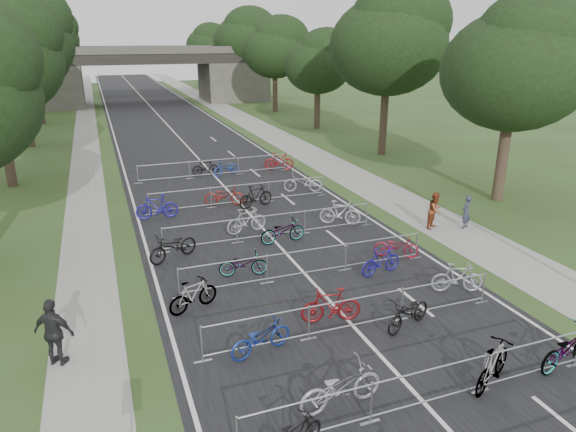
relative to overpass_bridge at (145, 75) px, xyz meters
name	(u,v)px	position (x,y,z in m)	size (l,w,h in m)	color
road	(163,120)	(0.00, -15.00, -3.53)	(11.00, 140.00, 0.01)	black
sidewalk_right	(238,116)	(8.00, -15.00, -3.53)	(3.00, 140.00, 0.01)	gray
sidewalk_left	(86,124)	(-7.50, -15.00, -3.53)	(2.00, 140.00, 0.01)	gray
lane_markings	(163,120)	(0.00, -15.00, -3.53)	(0.12, 140.00, 0.00)	silver
overpass_bridge	(145,75)	(0.00, 0.00, 0.00)	(31.00, 8.00, 7.05)	#46443E
tree_right_0	(518,65)	(13.11, -49.07, 3.39)	(7.17, 7.17, 10.93)	#33261C
tree_right_1	(390,41)	(13.11, -37.07, 4.37)	(8.18, 8.18, 12.47)	#33261C
tree_left_2	(15,38)	(-11.39, -25.07, 4.58)	(8.40, 8.40, 12.81)	#33261C
tree_right_2	(319,63)	(13.11, -25.07, 2.41)	(6.16, 6.16, 9.39)	#33261C
tree_left_3	(33,55)	(-11.39, -13.07, 2.96)	(6.72, 6.72, 10.25)	#33261C
tree_right_3	(276,49)	(13.11, -13.07, 3.39)	(7.17, 7.17, 10.93)	#33261C
tree_left_4	(42,45)	(-11.39, -1.07, 3.77)	(7.56, 7.56, 11.53)	#33261C
tree_right_4	(246,39)	(13.11, -1.07, 4.37)	(8.18, 8.18, 12.47)	#33261C
tree_left_5	(47,37)	(-11.39, 10.93, 4.58)	(8.40, 8.40, 12.81)	#33261C
tree_right_5	(224,52)	(13.11, 10.93, 2.41)	(6.16, 6.16, 9.39)	#33261C
tree_left_6	(54,48)	(-11.39, 22.93, 2.96)	(6.72, 6.72, 10.25)	#33261C
tree_right_6	(207,44)	(13.11, 22.93, 3.39)	(7.17, 7.17, 10.93)	#33261C
barrier_row_1	(429,388)	(0.00, -61.40, -2.99)	(9.70, 0.08, 1.10)	#A8ABB0
barrier_row_2	(357,313)	(0.00, -57.80, -2.99)	(9.70, 0.08, 1.10)	#A8ABB0
barrier_row_3	(307,263)	(0.00, -54.00, -2.99)	(9.70, 0.08, 1.10)	#A8ABB0
barrier_row_4	(272,226)	(0.00, -50.00, -2.99)	(9.70, 0.08, 1.10)	#A8ABB0
barrier_row_5	(240,194)	(0.00, -45.00, -2.99)	(9.70, 0.08, 1.10)	#A8ABB0
barrier_row_6	(214,168)	(0.00, -39.00, -2.99)	(9.70, 0.08, 1.10)	#A8ABB0
bike_5	(341,387)	(-1.93, -60.67, -2.97)	(0.75, 2.14, 1.13)	#95969C
bike_6	(493,365)	(1.95, -61.27, -2.95)	(0.55, 1.94, 1.17)	#A8ABB0
bike_7	(567,348)	(4.30, -61.32, -2.98)	(0.73, 2.10, 1.10)	#A8ABB0
bike_8	(261,337)	(-3.02, -57.96, -3.03)	(0.66, 1.90, 1.00)	navy
bike_9	(331,306)	(-0.53, -57.14, -2.98)	(0.52, 1.86, 1.12)	maroon
bike_10	(409,313)	(1.48, -58.27, -3.03)	(0.66, 1.90, 1.00)	black
bike_11	(457,278)	(4.30, -56.87, -3.00)	(0.50, 1.76, 1.06)	gray
bike_12	(193,295)	(-4.30, -54.97, -3.01)	(0.50, 1.75, 1.05)	#A8ABB0
bike_13	(243,264)	(-2.14, -53.12, -3.07)	(0.61, 1.76, 0.92)	#A8ABB0
bike_14	(381,261)	(2.59, -54.75, -3.01)	(0.49, 1.75, 1.05)	navy
bike_15	(397,246)	(3.95, -53.61, -3.08)	(0.60, 1.72, 0.90)	maroon
bike_16	(173,247)	(-4.30, -50.82, -2.98)	(0.74, 2.13, 1.12)	black
bike_17	(247,221)	(-0.83, -49.02, -2.96)	(0.54, 1.91, 1.15)	#999BA0
bike_18	(282,231)	(0.27, -50.63, -3.01)	(0.69, 1.97, 1.04)	#A8ABB0
bike_19	(340,213)	(3.49, -49.50, -2.96)	(0.54, 1.90, 1.14)	#A5A5AD
bike_20	(157,207)	(-4.30, -45.74, -2.94)	(0.56, 1.98, 1.19)	navy
bike_21	(224,196)	(-0.82, -44.87, -3.00)	(0.70, 2.02, 1.06)	maroon
bike_22	(256,196)	(0.60, -45.72, -2.95)	(0.55, 1.94, 1.17)	black
bike_23	(303,182)	(3.86, -44.03, -2.97)	(0.74, 2.13, 1.12)	#9B9DA3
bike_25	(205,167)	(-0.46, -38.46, -3.04)	(0.46, 1.63, 0.98)	black
bike_26	(226,168)	(0.75, -39.00, -3.05)	(0.64, 1.83, 0.96)	#1C3D9C
bike_27	(279,161)	(4.30, -38.82, -2.96)	(0.54, 1.91, 1.15)	maroon
pedestrian_a	(466,212)	(8.61, -51.89, -2.77)	(0.56, 0.37, 1.53)	#2B2F41
pedestrian_b	(435,211)	(7.30, -51.39, -2.70)	(0.81, 0.63, 1.66)	brown
pedestrian_c	(54,333)	(-8.20, -56.54, -2.59)	(1.11, 0.46, 1.89)	black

